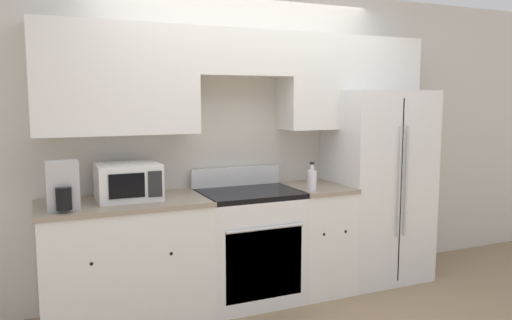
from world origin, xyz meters
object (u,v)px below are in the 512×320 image
oven_range (249,245)px  refrigerator (375,185)px  bottle (312,180)px  microwave (128,181)px

oven_range → refrigerator: bearing=2.2°
oven_range → bottle: 0.75m
microwave → bottle: microwave is taller
oven_range → refrigerator: size_ratio=0.62×
oven_range → microwave: size_ratio=2.36×
refrigerator → microwave: refrigerator is taller
microwave → bottle: 1.44m
microwave → oven_range: bearing=-3.1°
oven_range → microwave: bearing=176.9°
oven_range → bottle: bearing=-22.8°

